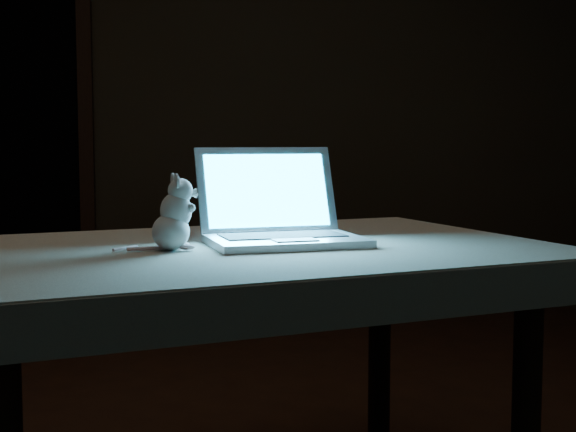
{
  "coord_description": "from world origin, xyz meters",
  "views": [
    {
      "loc": [
        0.2,
        -2.33,
        1.02
      ],
      "look_at": [
        0.34,
        -0.27,
        0.82
      ],
      "focal_mm": 52.0,
      "sensor_mm": 36.0,
      "label": 1
    }
  ],
  "objects": [
    {
      "name": "back_wall",
      "position": [
        0.0,
        2.5,
        1.3
      ],
      "size": [
        4.5,
        0.04,
        2.6
      ],
      "primitive_type": "cube",
      "color": "black",
      "rests_on": "ground"
    },
    {
      "name": "tablecloth",
      "position": [
        0.14,
        -0.29,
        0.7
      ],
      "size": [
        1.74,
        1.44,
        0.1
      ],
      "primitive_type": null,
      "rotation": [
        0.0,
        0.0,
        0.34
      ],
      "color": "beige",
      "rests_on": "table"
    },
    {
      "name": "plush_mouse",
      "position": [
        0.06,
        -0.37,
        0.84
      ],
      "size": [
        0.18,
        0.18,
        0.18
      ],
      "primitive_type": null,
      "rotation": [
        0.0,
        0.0,
        0.57
      ],
      "color": "silver",
      "rests_on": "tablecloth"
    },
    {
      "name": "table",
      "position": [
        0.23,
        -0.3,
        0.37
      ],
      "size": [
        1.61,
        1.32,
        0.75
      ],
      "primitive_type": null,
      "rotation": [
        0.0,
        0.0,
        0.35
      ],
      "color": "black",
      "rests_on": "floor"
    },
    {
      "name": "laptop",
      "position": [
        0.34,
        -0.29,
        0.88
      ],
      "size": [
        0.44,
        0.4,
        0.25
      ],
      "primitive_type": null,
      "rotation": [
        0.0,
        0.0,
        0.23
      ],
      "color": "silver",
      "rests_on": "tablecloth"
    }
  ]
}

